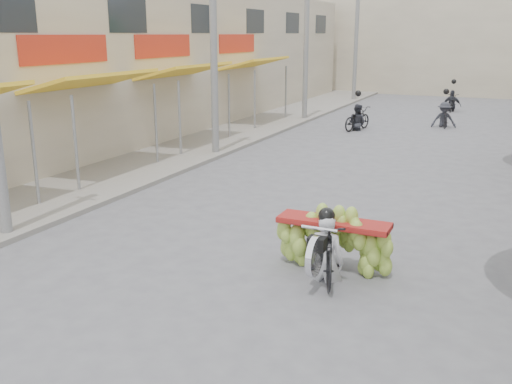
% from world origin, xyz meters
% --- Properties ---
extents(ground, '(120.00, 120.00, 0.00)m').
position_xyz_m(ground, '(0.00, 0.00, 0.00)').
color(ground, '#5A5A5F').
rests_on(ground, ground).
extents(sidewalk_left, '(4.00, 60.00, 0.12)m').
position_xyz_m(sidewalk_left, '(-7.00, 15.00, 0.06)').
color(sidewalk_left, gray).
rests_on(sidewalk_left, ground).
extents(shophouse_row_left, '(9.77, 40.00, 6.00)m').
position_xyz_m(shophouse_row_left, '(-11.98, 13.98, 3.00)').
color(shophouse_row_left, '#B4A78E').
rests_on(shophouse_row_left, ground).
extents(far_building, '(20.00, 6.00, 7.00)m').
position_xyz_m(far_building, '(0.00, 38.00, 3.50)').
color(far_building, '#B4A78E').
rests_on(far_building, ground).
extents(utility_pole_mid, '(0.60, 0.24, 8.00)m').
position_xyz_m(utility_pole_mid, '(-5.40, 12.00, 4.03)').
color(utility_pole_mid, slate).
rests_on(utility_pole_mid, ground).
extents(utility_pole_far, '(0.60, 0.24, 8.00)m').
position_xyz_m(utility_pole_far, '(-5.40, 21.00, 4.03)').
color(utility_pole_far, slate).
rests_on(utility_pole_far, ground).
extents(utility_pole_back, '(0.60, 0.24, 8.00)m').
position_xyz_m(utility_pole_back, '(-5.40, 30.00, 4.03)').
color(utility_pole_back, slate).
rests_on(utility_pole_back, ground).
extents(banana_motorbike, '(2.20, 1.93, 2.13)m').
position_xyz_m(banana_motorbike, '(1.17, 3.90, 0.71)').
color(banana_motorbike, black).
rests_on(banana_motorbike, ground).
extents(bg_motorbike_a, '(1.13, 1.88, 1.95)m').
position_xyz_m(bg_motorbike_a, '(-2.35, 19.16, 0.73)').
color(bg_motorbike_a, black).
rests_on(bg_motorbike_a, ground).
extents(bg_motorbike_b, '(1.16, 1.62, 1.95)m').
position_xyz_m(bg_motorbike_b, '(0.98, 21.51, 0.87)').
color(bg_motorbike_b, black).
rests_on(bg_motorbike_b, ground).
extents(bg_motorbike_c, '(0.97, 1.56, 1.95)m').
position_xyz_m(bg_motorbike_c, '(0.69, 27.33, 0.81)').
color(bg_motorbike_c, black).
rests_on(bg_motorbike_c, ground).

